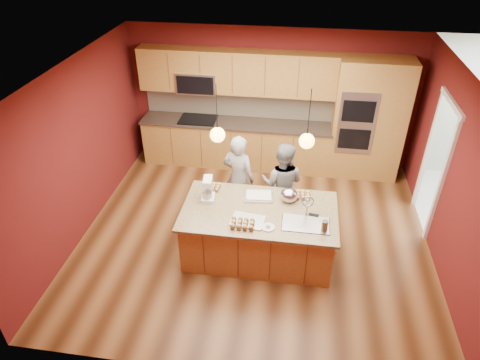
% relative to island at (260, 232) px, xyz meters
% --- Properties ---
extents(floor, '(5.50, 5.50, 0.00)m').
position_rel_island_xyz_m(floor, '(-0.12, 0.42, -0.42)').
color(floor, '#44240F').
rests_on(floor, ground).
extents(ceiling, '(5.50, 5.50, 0.00)m').
position_rel_island_xyz_m(ceiling, '(-0.12, 0.42, 2.28)').
color(ceiling, white).
rests_on(ceiling, ground).
extents(wall_back, '(5.50, 0.00, 5.50)m').
position_rel_island_xyz_m(wall_back, '(-0.12, 2.92, 0.93)').
color(wall_back, '#551312').
rests_on(wall_back, ground).
extents(wall_front, '(5.50, 0.00, 5.50)m').
position_rel_island_xyz_m(wall_front, '(-0.12, -2.08, 0.93)').
color(wall_front, '#551312').
rests_on(wall_front, ground).
extents(wall_left, '(0.00, 5.00, 5.00)m').
position_rel_island_xyz_m(wall_left, '(-2.87, 0.42, 0.93)').
color(wall_left, '#551312').
rests_on(wall_left, ground).
extents(wall_right, '(0.00, 5.00, 5.00)m').
position_rel_island_xyz_m(wall_right, '(2.63, 0.42, 0.93)').
color(wall_right, '#551312').
rests_on(wall_right, ground).
extents(cabinet_run, '(3.74, 0.64, 2.30)m').
position_rel_island_xyz_m(cabinet_run, '(-0.80, 2.66, 0.56)').
color(cabinet_run, olive).
rests_on(cabinet_run, floor).
extents(oven_column, '(1.30, 0.62, 2.30)m').
position_rel_island_xyz_m(oven_column, '(1.72, 2.61, 0.73)').
color(oven_column, olive).
rests_on(oven_column, floor).
extents(doorway_trim, '(0.08, 1.11, 2.20)m').
position_rel_island_xyz_m(doorway_trim, '(2.61, 1.22, 0.63)').
color(doorway_trim, white).
rests_on(doorway_trim, wall_right).
extents(pendant_left, '(0.20, 0.20, 0.80)m').
position_rel_island_xyz_m(pendant_left, '(-0.60, 0.00, 1.58)').
color(pendant_left, black).
rests_on(pendant_left, ceiling).
extents(pendant_right, '(0.20, 0.20, 0.80)m').
position_rel_island_xyz_m(pendant_right, '(0.56, 0.00, 1.58)').
color(pendant_right, black).
rests_on(pendant_right, ceiling).
extents(island, '(2.24, 1.26, 1.21)m').
position_rel_island_xyz_m(island, '(0.00, 0.00, 0.00)').
color(island, olive).
rests_on(island, floor).
extents(person_left, '(0.65, 0.53, 1.54)m').
position_rel_island_xyz_m(person_left, '(-0.45, 0.88, 0.35)').
color(person_left, black).
rests_on(person_left, floor).
extents(person_right, '(0.78, 0.65, 1.46)m').
position_rel_island_xyz_m(person_right, '(0.26, 0.88, 0.30)').
color(person_right, slate).
rests_on(person_right, floor).
extents(stand_mixer, '(0.21, 0.28, 0.36)m').
position_rel_island_xyz_m(stand_mixer, '(-0.80, 0.17, 0.56)').
color(stand_mixer, white).
rests_on(stand_mixer, island).
extents(sheet_cake, '(0.46, 0.36, 0.05)m').
position_rel_island_xyz_m(sheet_cake, '(-0.06, 0.32, 0.42)').
color(sheet_cake, silver).
rests_on(sheet_cake, island).
extents(cooling_rack, '(0.49, 0.38, 0.02)m').
position_rel_island_xyz_m(cooling_rack, '(-0.15, -0.27, 0.41)').
color(cooling_rack, '#ADAFB5').
rests_on(cooling_rack, island).
extents(mixing_bowl, '(0.26, 0.26, 0.22)m').
position_rel_island_xyz_m(mixing_bowl, '(0.39, 0.30, 0.50)').
color(mixing_bowl, '#B0B2B7').
rests_on(mixing_bowl, island).
extents(plate, '(0.19, 0.19, 0.01)m').
position_rel_island_xyz_m(plate, '(0.14, -0.37, 0.41)').
color(plate, silver).
rests_on(plate, island).
extents(tumbler, '(0.08, 0.08, 0.16)m').
position_rel_island_xyz_m(tumbler, '(0.90, -0.32, 0.48)').
color(tumbler, '#3E2A14').
rests_on(tumbler, island).
extents(phone, '(0.16, 0.10, 0.01)m').
position_rel_island_xyz_m(phone, '(0.76, -0.01, 0.41)').
color(phone, black).
rests_on(phone, island).
extents(cupcakes_left, '(0.15, 0.22, 0.07)m').
position_rel_island_xyz_m(cupcakes_left, '(-0.75, 0.45, 0.43)').
color(cupcakes_left, tan).
rests_on(cupcakes_left, island).
extents(cupcakes_rack, '(0.34, 0.25, 0.08)m').
position_rel_island_xyz_m(cupcakes_rack, '(-0.20, -0.39, 0.46)').
color(cupcakes_rack, tan).
rests_on(cupcakes_rack, island).
extents(cupcakes_right, '(0.23, 0.23, 0.07)m').
position_rel_island_xyz_m(cupcakes_right, '(0.60, 0.43, 0.44)').
color(cupcakes_right, tan).
rests_on(cupcakes_right, island).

